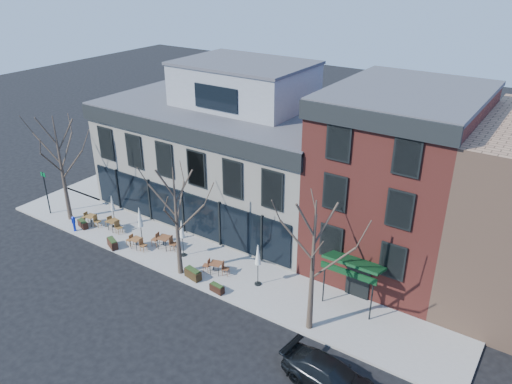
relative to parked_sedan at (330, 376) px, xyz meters
The scene contains 24 objects.
ground 16.16m from the parked_sedan, 154.93° to the left, with size 120.00×120.00×0.00m, color black.
sidewalk_front 12.32m from the parked_sedan, 157.58° to the left, with size 33.50×4.70×0.15m, color gray.
sidewalk_side 28.89m from the parked_sedan, 153.60° to the left, with size 4.50×12.00×0.15m, color gray.
corner_building 19.23m from the parked_sedan, 140.69° to the left, with size 18.39×10.39×11.10m.
red_brick_building 12.92m from the parked_sedan, 97.81° to the left, with size 8.20×11.78×11.18m.
tree_corner 23.66m from the parked_sedan, behind, with size 3.93×3.98×7.92m.
tree_mid 12.37m from the parked_sedan, 165.80° to the left, with size 3.50×3.55×7.04m.
tree_right 5.16m from the parked_sedan, 131.62° to the left, with size 3.72×3.77×7.48m.
sign_pole 25.38m from the parked_sedan, behind, with size 0.50×0.10×3.40m.
parked_sedan is the anchor object (origin of this frame).
call_box 21.50m from the parked_sedan, behind, with size 0.25×0.23×1.17m.
cafe_set_0 21.42m from the parked_sedan, 169.56° to the left, with size 1.75×0.76×0.91m.
cafe_set_1 19.56m from the parked_sedan, 167.40° to the left, with size 1.83×0.82×0.94m.
cafe_set_2 16.33m from the parked_sedan, 167.81° to the left, with size 1.68×0.68×0.89m.
cafe_set_3 15.09m from the parked_sedan, 162.67° to the left, with size 2.00×0.91×1.03m.
cafe_set_4 10.58m from the parked_sedan, 157.15° to the left, with size 1.76×0.89×0.90m.
umbrella_0 20.04m from the parked_sedan, 166.48° to the left, with size 0.39×0.39×2.46m.
umbrella_1 16.37m from the parked_sedan, 166.27° to the left, with size 0.46×0.46×2.89m.
umbrella_2 13.61m from the parked_sedan, 160.50° to the left, with size 0.41×0.41×2.59m.
umbrella_4 8.46m from the parked_sedan, 146.67° to the left, with size 0.44×0.44×2.73m.
planter_0 21.54m from the parked_sedan, behind, with size 1.05×0.64×0.55m.
planter_1 17.61m from the parked_sedan, behind, with size 1.15×0.81×0.60m.
planter_2 10.99m from the parked_sedan, 164.59° to the left, with size 1.20×0.65×0.64m.
planter_3 8.94m from the parked_sedan, 162.80° to the left, with size 0.95×0.46×0.51m.
Camera 1 is at (21.20, -22.67, 17.92)m, focal length 35.00 mm.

